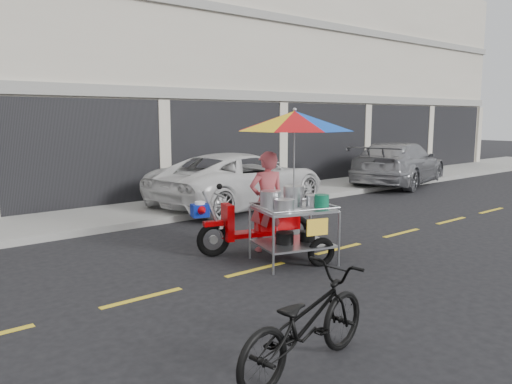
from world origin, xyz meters
TOP-DOWN VIEW (x-y plane):
  - ground at (0.00, 0.00)m, footprint 90.00×90.00m
  - sidewalk at (0.00, 5.50)m, footprint 45.00×3.00m
  - shophouse_block at (2.82, 10.59)m, footprint 36.00×8.11m
  - centerline at (0.00, 0.00)m, footprint 42.00×0.10m
  - white_pickup at (1.34, 4.70)m, footprint 5.64×3.26m
  - silver_pickup at (8.40, 4.53)m, footprint 5.74×3.64m
  - near_bicycle at (-3.67, -2.78)m, footprint 1.94×0.89m
  - food_vendor_rig at (-1.17, 0.28)m, footprint 2.56×2.55m

SIDE VIEW (x-z plane):
  - ground at x=0.00m, z-range 0.00..0.00m
  - centerline at x=0.00m, z-range 0.00..0.01m
  - sidewalk at x=0.00m, z-range 0.00..0.15m
  - near_bicycle at x=-3.67m, z-range 0.00..0.98m
  - white_pickup at x=1.34m, z-range 0.00..1.48m
  - silver_pickup at x=8.40m, z-range 0.00..1.55m
  - food_vendor_rig at x=-1.17m, z-range 0.33..2.93m
  - shophouse_block at x=2.82m, z-range -0.96..9.44m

